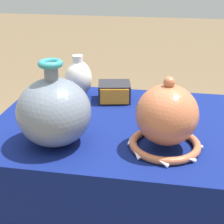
{
  "coord_description": "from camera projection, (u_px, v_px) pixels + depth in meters",
  "views": [
    {
      "loc": [
        0.1,
        -0.99,
        1.21
      ],
      "look_at": [
        -0.06,
        -0.12,
        0.82
      ],
      "focal_mm": 55.0,
      "sensor_mm": 36.0,
      "label": 1
    }
  ],
  "objects": [
    {
      "name": "display_table",
      "position": [
        134.0,
        153.0,
        1.13
      ],
      "size": [
        0.92,
        0.62,
        0.73
      ],
      "color": "#38383D",
      "rests_on": "ground_plane"
    },
    {
      "name": "vase_tall_bulbous",
      "position": [
        54.0,
        111.0,
        0.95
      ],
      "size": [
        0.21,
        0.21,
        0.24
      ],
      "color": "slate",
      "rests_on": "display_table"
    },
    {
      "name": "vase_dome_bell",
      "position": [
        167.0,
        119.0,
        0.93
      ],
      "size": [
        0.21,
        0.21,
        0.21
      ],
      "color": "#BC6642",
      "rests_on": "display_table"
    },
    {
      "name": "mosaic_tile_box",
      "position": [
        114.0,
        92.0,
        1.27
      ],
      "size": [
        0.13,
        0.12,
        0.07
      ],
      "rotation": [
        0.0,
        0.0,
        0.19
      ],
      "color": "#232328",
      "rests_on": "display_table"
    },
    {
      "name": "jar_round_ivory",
      "position": [
        78.0,
        78.0,
        1.3
      ],
      "size": [
        0.1,
        0.1,
        0.16
      ],
      "color": "white",
      "rests_on": "display_table"
    }
  ]
}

